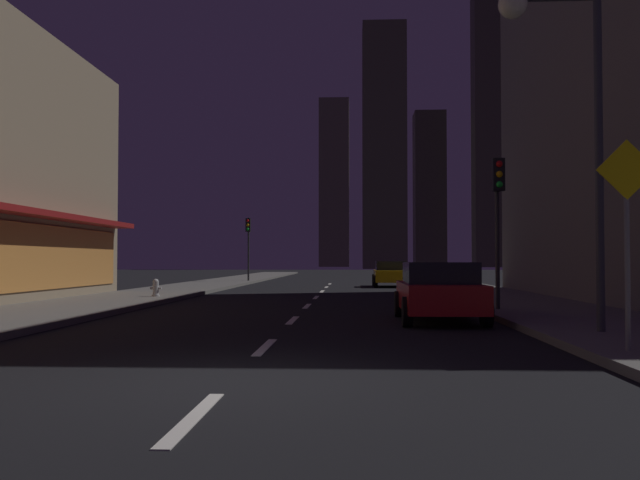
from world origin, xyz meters
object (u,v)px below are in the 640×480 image
car_parked_far (390,274)px  traffic_light_near_right (498,199)px  fire_hydrant_far_left (156,288)px  pedestrian_crossing_sign (627,225)px  car_parked_near (439,291)px  street_lamp_right (554,75)px  traffic_light_far_left (248,235)px

car_parked_far → traffic_light_near_right: traffic_light_near_right is taller
fire_hydrant_far_left → pedestrian_crossing_sign: bearing=-52.0°
fire_hydrant_far_left → car_parked_near: bearing=-41.4°
car_parked_near → pedestrian_crossing_sign: pedestrian_crossing_sign is taller
street_lamp_right → car_parked_near: bearing=116.7°
traffic_light_near_right → pedestrian_crossing_sign: 8.58m
traffic_light_far_left → street_lamp_right: 33.41m
car_parked_near → pedestrian_crossing_sign: size_ratio=1.34×
traffic_light_near_right → fire_hydrant_far_left: bearing=151.4°
car_parked_near → traffic_light_near_right: 3.78m
car_parked_near → street_lamp_right: bearing=-63.3°
fire_hydrant_far_left → traffic_light_near_right: bearing=-28.6°
fire_hydrant_far_left → traffic_light_far_left: traffic_light_far_left is taller
traffic_light_near_right → street_lamp_right: size_ratio=0.64×
traffic_light_near_right → traffic_light_far_left: same height
car_parked_far → traffic_light_far_left: size_ratio=1.01×
fire_hydrant_far_left → pedestrian_crossing_sign: pedestrian_crossing_sign is taller
car_parked_far → traffic_light_far_left: 11.24m
car_parked_far → pedestrian_crossing_sign: 28.31m
pedestrian_crossing_sign → street_lamp_right: bearing=94.5°
car_parked_far → fire_hydrant_far_left: size_ratio=6.48×
car_parked_near → traffic_light_far_left: size_ratio=1.01×
street_lamp_right → traffic_light_far_left: bearing=109.0°
traffic_light_far_left → street_lamp_right: street_lamp_right is taller
pedestrian_crossing_sign → car_parked_far: bearing=94.1°
traffic_light_near_right → traffic_light_far_left: size_ratio=1.00×
car_parked_far → street_lamp_right: bearing=-86.0°
pedestrian_crossing_sign → car_parked_near: bearing=107.5°
car_parked_near → car_parked_far: same height
car_parked_far → street_lamp_right: 25.84m
car_parked_near → street_lamp_right: (1.78, -3.55, 4.33)m
traffic_light_far_left → pedestrian_crossing_sign: traffic_light_far_left is taller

